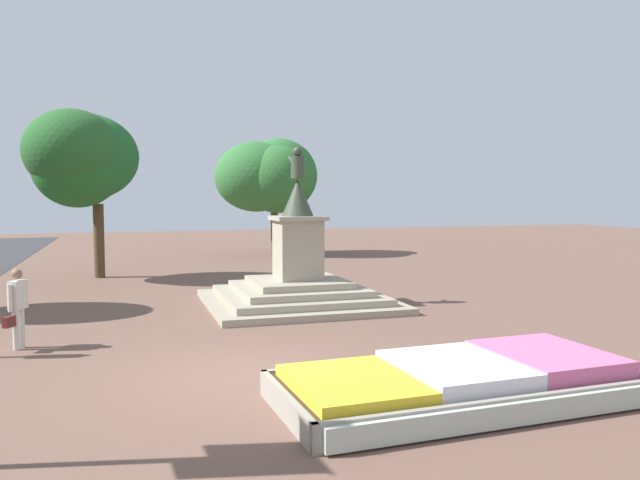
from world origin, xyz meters
TOP-DOWN VIEW (x-y plane):
  - ground_plane at (0.00, 0.00)m, footprint 92.11×92.11m
  - flower_planter at (2.98, -2.34)m, footprint 5.71×2.86m
  - statue_monument at (2.82, 6.64)m, footprint 5.23×5.23m
  - pedestrian_with_handbag at (-4.14, 3.30)m, footprint 0.44×0.68m
  - park_tree_far_left at (-3.54, 14.19)m, footprint 4.12×4.09m
  - park_tree_far_right at (5.50, 21.91)m, footprint 5.61×4.78m

SIDE VIEW (x-z plane):
  - ground_plane at x=0.00m, z-range 0.00..0.00m
  - flower_planter at x=2.98m, z-range -0.04..0.59m
  - statue_monument at x=2.82m, z-range -1.57..3.01m
  - pedestrian_with_handbag at x=-4.14m, z-range 0.11..1.79m
  - park_tree_far_right at x=5.50m, z-range 1.03..7.29m
  - park_tree_far_left at x=-3.54m, z-range 1.41..7.77m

